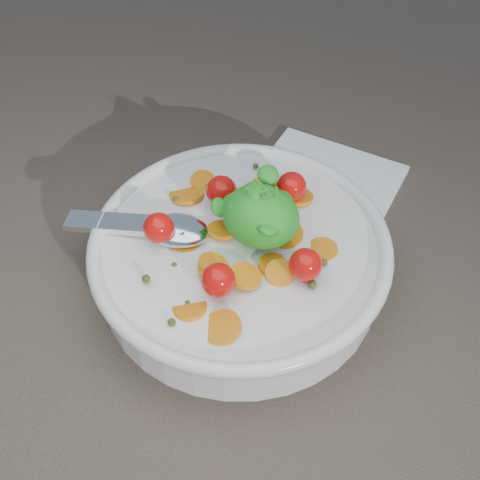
% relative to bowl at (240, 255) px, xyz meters
% --- Properties ---
extents(ground, '(6.00, 6.00, 0.00)m').
position_rel_bowl_xyz_m(ground, '(-0.02, -0.00, -0.04)').
color(ground, '#736352').
rests_on(ground, ground).
extents(bowl, '(0.33, 0.31, 0.13)m').
position_rel_bowl_xyz_m(bowl, '(0.00, 0.00, 0.00)').
color(bowl, silver).
rests_on(bowl, ground).
extents(napkin, '(0.17, 0.15, 0.01)m').
position_rel_bowl_xyz_m(napkin, '(0.02, 0.18, -0.03)').
color(napkin, white).
rests_on(napkin, ground).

